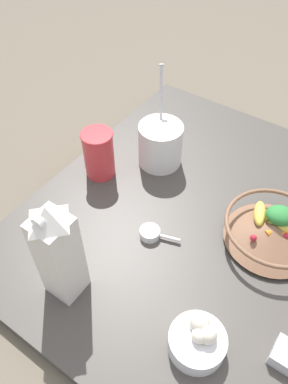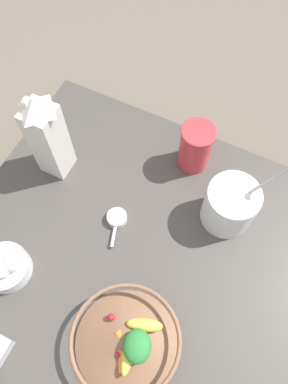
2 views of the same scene
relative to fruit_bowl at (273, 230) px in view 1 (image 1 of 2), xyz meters
name	(u,v)px [view 1 (image 1 of 2)]	position (x,y,z in m)	size (l,w,h in m)	color
ground_plane	(222,236)	(-0.10, -0.03, -0.07)	(6.00, 6.00, 0.00)	#665B4C
countertop	(224,233)	(-0.10, -0.03, -0.06)	(0.95, 0.95, 0.03)	#47423D
fruit_bowl	(273,230)	(0.00, 0.00, 0.00)	(0.23, 0.23, 0.09)	brown
milk_carton	(58,252)	(-0.31, -0.37, 0.09)	(0.07, 0.07, 0.27)	silver
yogurt_tub	(160,142)	(-0.37, 0.08, 0.03)	(0.13, 0.16, 0.25)	white
drinking_cup	(99,153)	(-0.48, -0.05, 0.03)	(0.09, 0.09, 0.14)	#DB383D
spice_jar	(287,356)	(0.13, -0.24, -0.02)	(0.06, 0.06, 0.03)	silver
measuring_scoop	(151,233)	(-0.24, -0.15, -0.03)	(0.10, 0.05, 0.02)	white
garlic_bowl	(198,340)	(-0.02, -0.32, -0.01)	(0.11, 0.11, 0.08)	white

